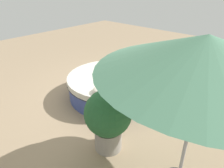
{
  "coord_description": "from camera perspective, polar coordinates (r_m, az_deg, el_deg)",
  "views": [
    {
      "loc": [
        -3.59,
        -3.26,
        2.85
      ],
      "look_at": [
        0.0,
        0.0,
        0.35
      ],
      "focal_mm": 32.96,
      "sensor_mm": 36.0,
      "label": 1
    }
  ],
  "objects": [
    {
      "name": "throw_pillow_1",
      "position": [
        4.53,
        0.82,
        -1.19
      ],
      "size": [
        0.48,
        0.3,
        0.21
      ],
      "primitive_type": "ellipsoid",
      "color": "beige",
      "rests_on": "round_bed"
    },
    {
      "name": "throw_pillow_4",
      "position": [
        4.96,
        8.52,
        0.93
      ],
      "size": [
        0.53,
        0.38,
        0.18
      ],
      "primitive_type": "ellipsoid",
      "color": "beige",
      "rests_on": "round_bed"
    },
    {
      "name": "patio_umbrella",
      "position": [
        2.51,
        24.37,
        7.3
      ],
      "size": [
        2.5,
        2.5,
        2.33
      ],
      "color": "#262628",
      "rests_on": "ground_plane"
    },
    {
      "name": "throw_pillow_3",
      "position": [
        4.75,
        6.87,
        -0.29
      ],
      "size": [
        0.55,
        0.29,
        0.17
      ],
      "primitive_type": "ellipsoid",
      "color": "silver",
      "rests_on": "round_bed"
    },
    {
      "name": "ground_plane",
      "position": [
        5.62,
        0.0,
        -3.19
      ],
      "size": [
        16.0,
        16.0,
        0.0
      ],
      "primitive_type": "plane",
      "color": "#9E8466"
    },
    {
      "name": "throw_pillow_2",
      "position": [
        4.61,
        4.06,
        -0.85
      ],
      "size": [
        0.47,
        0.39,
        0.2
      ],
      "primitive_type": "ellipsoid",
      "color": "beige",
      "rests_on": "round_bed"
    },
    {
      "name": "throw_pillow_0",
      "position": [
        4.58,
        -2.53,
        -1.33
      ],
      "size": [
        0.48,
        0.39,
        0.15
      ],
      "primitive_type": "ellipsoid",
      "color": "silver",
      "rests_on": "round_bed"
    },
    {
      "name": "planter",
      "position": [
        3.63,
        -1.11,
        -9.17
      ],
      "size": [
        0.84,
        0.84,
        1.2
      ],
      "color": "gray",
      "rests_on": "ground_plane"
    },
    {
      "name": "patio_chair",
      "position": [
        5.86,
        25.48,
        1.46
      ],
      "size": [
        0.7,
        0.69,
        0.98
      ],
      "rotation": [
        0.0,
        0.0,
        3.66
      ],
      "color": "#333338",
      "rests_on": "ground_plane"
    },
    {
      "name": "round_bed",
      "position": [
        5.48,
        0.0,
        -0.48
      ],
      "size": [
        2.34,
        2.34,
        0.59
      ],
      "color": "#38478C",
      "rests_on": "ground_plane"
    }
  ]
}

